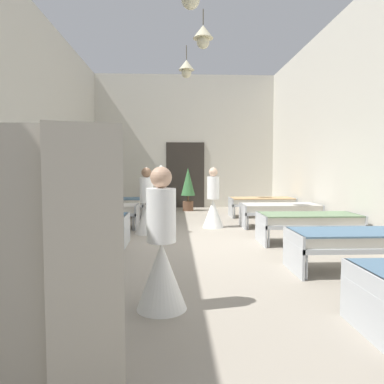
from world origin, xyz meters
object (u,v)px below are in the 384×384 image
at_px(bed_right_row_4, 262,202).
at_px(bed_right_row_2, 309,221).
at_px(bed_left_row_3, 98,210).
at_px(nurse_far_aisle, 213,206).
at_px(potted_plant, 188,186).
at_px(nurse_near_aisle, 147,210).
at_px(bed_right_row_3, 280,209).
at_px(nurse_mid_aisle, 161,258).
at_px(bed_right_row_1, 359,240).
at_px(bed_left_row_2, 77,222).
at_px(bed_left_row_4, 112,203).
at_px(bed_left_row_1, 38,243).
at_px(privacy_screen, 9,278).

bearing_deg(bed_right_row_4, bed_right_row_2, -90.00).
distance_m(bed_left_row_3, nurse_far_aisle, 2.78).
bearing_deg(potted_plant, nurse_near_aisle, -103.91).
height_order(bed_right_row_3, nurse_mid_aisle, nurse_mid_aisle).
xyz_separation_m(bed_right_row_1, bed_right_row_3, (0.00, 3.80, 0.00)).
bearing_deg(nurse_far_aisle, bed_left_row_3, 123.10).
bearing_deg(nurse_near_aisle, bed_left_row_3, 69.62).
relative_size(bed_left_row_2, bed_left_row_4, 1.00).
xyz_separation_m(bed_left_row_4, potted_plant, (2.28, 1.65, 0.42)).
xyz_separation_m(bed_left_row_2, nurse_far_aisle, (2.78, 1.93, 0.09)).
bearing_deg(bed_right_row_4, bed_left_row_1, -127.88).
height_order(bed_right_row_3, potted_plant, potted_plant).
height_order(bed_left_row_1, bed_right_row_4, same).
xyz_separation_m(bed_right_row_3, nurse_far_aisle, (-1.65, 0.03, 0.09)).
bearing_deg(bed_left_row_4, nurse_mid_aisle, -76.09).
xyz_separation_m(bed_left_row_1, privacy_screen, (0.95, -2.89, 0.41)).
bearing_deg(bed_left_row_1, nurse_mid_aisle, -35.75).
xyz_separation_m(bed_right_row_2, nurse_far_aisle, (-1.65, 1.93, 0.09)).
relative_size(bed_left_row_4, nurse_near_aisle, 1.28).
distance_m(bed_right_row_1, bed_left_row_3, 5.84).
height_order(bed_right_row_1, potted_plant, potted_plant).
relative_size(bed_right_row_1, bed_left_row_4, 1.00).
height_order(bed_left_row_2, nurse_far_aisle, nurse_far_aisle).
bearing_deg(privacy_screen, bed_right_row_3, 63.94).
bearing_deg(nurse_far_aisle, bed_right_row_1, -124.21).
distance_m(nurse_near_aisle, potted_plant, 4.44).
distance_m(bed_left_row_4, nurse_far_aisle, 3.35).
relative_size(bed_left_row_2, bed_right_row_4, 1.00).
distance_m(bed_right_row_2, bed_left_row_3, 4.82).
distance_m(bed_left_row_1, privacy_screen, 3.07).
height_order(nurse_near_aisle, potted_plant, nurse_near_aisle).
relative_size(bed_left_row_1, bed_right_row_1, 1.00).
distance_m(bed_left_row_2, bed_right_row_4, 5.84).
bearing_deg(bed_left_row_2, bed_right_row_3, 23.19).
xyz_separation_m(nurse_near_aisle, privacy_screen, (-0.27, -5.94, 0.32)).
relative_size(bed_left_row_2, bed_right_row_2, 1.00).
bearing_deg(nurse_near_aisle, bed_left_row_4, 35.91).
bearing_deg(nurse_near_aisle, potted_plant, -2.75).
relative_size(bed_left_row_1, privacy_screen, 1.12).
height_order(bed_left_row_2, nurse_near_aisle, nurse_near_aisle).
xyz_separation_m(bed_left_row_4, bed_right_row_4, (4.43, 0.00, 0.00)).
bearing_deg(bed_left_row_1, bed_right_row_4, 52.12).
relative_size(bed_left_row_4, nurse_far_aisle, 1.28).
height_order(bed_left_row_2, potted_plant, potted_plant).
height_order(bed_right_row_1, bed_right_row_3, same).
bearing_deg(bed_left_row_4, nurse_far_aisle, -33.90).
bearing_deg(nurse_near_aisle, bed_right_row_1, -122.34).
bearing_deg(bed_right_row_1, privacy_screen, -140.36).
relative_size(bed_left_row_1, potted_plant, 1.29).
bearing_deg(bed_right_row_1, bed_left_row_1, 180.00).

